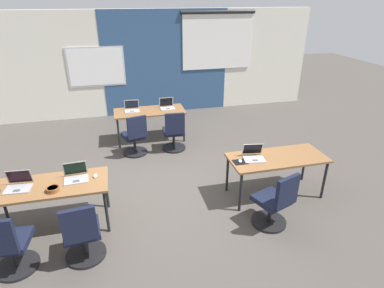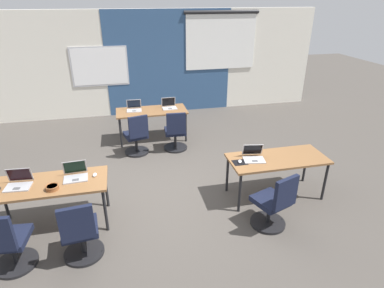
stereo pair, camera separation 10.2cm
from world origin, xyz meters
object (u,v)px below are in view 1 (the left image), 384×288
Objects in this scene: mouse_near_right_inner at (240,161)px; desk_near_right at (277,160)px; chair_far_right at (174,134)px; snack_bowl at (53,189)px; desk_far_center at (150,113)px; chair_far_left at (135,138)px; chair_near_left_inner at (83,236)px; laptop_far_right at (167,106)px; laptop_near_left_inner at (76,176)px; mouse_near_left_inner at (95,176)px; chair_near_left_end at (9,248)px; chair_near_right_inner at (275,204)px; laptop_far_left at (132,109)px; desk_near_left at (50,188)px; laptop_near_left_end at (18,185)px; laptop_near_right_inner at (254,156)px.

desk_near_right is at bearing 1.76° from mouse_near_right_inner.
snack_bowl is at bearing 50.93° from chair_far_right.
mouse_near_right_inner is at bearing -68.85° from desk_far_center.
chair_far_left is 3.01m from chair_near_left_inner.
laptop_far_right is 3.33m from laptop_near_left_inner.
chair_far_left is at bearing 70.50° from mouse_near_left_inner.
chair_near_left_end is at bearing 51.87° from chair_far_right.
chair_near_left_inner is 8.09× the size of mouse_near_right_inner.
mouse_near_left_inner is (-1.12, -2.74, 0.08)m from desk_far_center.
laptop_far_right is 3.20m from mouse_near_left_inner.
chair_near_right_inner is (0.27, -0.73, -0.36)m from mouse_near_right_inner.
laptop_far_left is 4.06m from chair_near_right_inner.
mouse_near_right_inner is at bearing -78.95° from laptop_far_right.
laptop_far_right is 0.37× the size of chair_near_left_end.
chair_near_left_inner is at bearing -101.76° from mouse_near_left_inner.
laptop_near_left_inner is (0.36, 0.08, 0.11)m from desk_near_left.
laptop_near_left_end is at bearing -32.46° from chair_near_right_inner.
chair_far_right is at bearing -91.92° from chair_near_right_inner.
desk_near_right is 3.98m from chair_near_left_end.
laptop_far_left reaches higher than laptop_near_right_inner.
chair_near_left_inner is (-0.18, -0.85, -0.36)m from mouse_near_left_inner.
mouse_near_left_inner is at bearing -134.67° from chair_near_left_end.
desk_near_right is 3.88m from laptop_near_left_end.
mouse_near_right_inner is (-0.66, -0.02, 0.08)m from desk_near_right.
mouse_near_right_inner is (3.23, 0.77, 0.36)m from chair_near_left_end.
chair_far_right reaches higher than desk_far_center.
laptop_near_left_inner reaches higher than chair_near_right_inner.
laptop_near_right_inner is at bearing -168.42° from chair_near_left_inner.
laptop_near_right_inner reaches higher than snack_bowl.
laptop_far_left reaches higher than chair_far_right.
laptop_far_right reaches higher than chair_near_left_end.
mouse_near_right_inner is (2.48, -0.10, -0.03)m from laptop_near_left_inner.
chair_near_right_inner is 3.10m from snack_bowl.
laptop_far_left is at bearing 116.95° from mouse_near_right_inner.
laptop_near_right_inner is at bearing -161.21° from chair_near_left_end.
laptop_far_left is 2.92m from mouse_near_left_inner.
desk_near_left is at bearing 114.76° from snack_bowl.
desk_far_center is 4.71× the size of laptop_far_right.
laptop_far_left reaches higher than chair_far_left.
laptop_near_right_inner is at bearing 5.06° from laptop_near_left_end.
laptop_far_right is 2.97m from laptop_near_right_inner.
snack_bowl is at bearing -176.97° from desk_near_right.
desk_near_left is 2.49m from chair_far_left.
desk_near_left is at bearing 1.94° from laptop_near_left_end.
desk_near_right is 1.74× the size of chair_near_left_end.
desk_near_left is at bearing -129.14° from laptop_far_right.
desk_near_left is 3.04m from chair_far_right.
laptop_near_right_inner is at bearing 0.87° from desk_near_left.
laptop_near_right_inner is at bearing -0.40° from mouse_near_left_inner.
laptop_far_left is 2.98m from laptop_near_left_inner.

